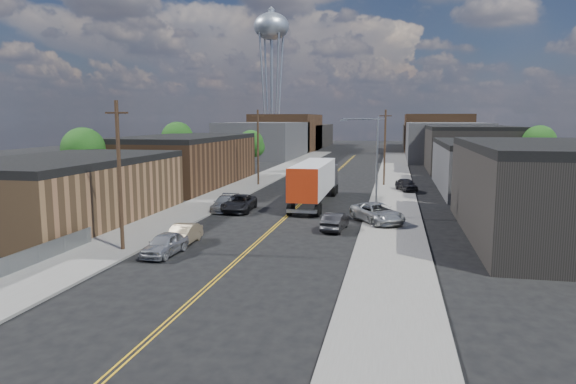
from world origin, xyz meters
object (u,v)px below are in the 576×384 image
at_px(car_right_lot_c, 406,185).
at_px(semi_truck, 316,179).
at_px(car_left_c, 239,203).
at_px(car_left_b, 183,235).
at_px(car_right_oncoming, 335,221).
at_px(car_left_a, 165,244).
at_px(car_left_d, 225,203).
at_px(water_tower, 271,32).
at_px(car_right_lot_a, 377,213).

bearing_deg(car_right_lot_c, semi_truck, -149.51).
bearing_deg(car_left_c, car_left_b, -93.55).
bearing_deg(car_right_oncoming, car_left_b, 40.13).
distance_m(car_left_a, car_left_d, 16.39).
relative_size(car_left_a, car_left_b, 1.01).
distance_m(car_left_b, car_right_oncoming, 12.14).
bearing_deg(car_left_d, car_left_c, -4.45).
bearing_deg(water_tower, car_left_a, -80.38).
bearing_deg(car_right_lot_c, car_left_a, -133.34).
height_order(car_left_b, car_right_lot_c, car_right_lot_c).
bearing_deg(semi_truck, car_left_b, -108.56).
xyz_separation_m(semi_truck, car_left_c, (-6.50, -6.25, -1.74)).
xyz_separation_m(car_left_c, car_right_lot_c, (16.00, 16.83, 0.12)).
bearing_deg(car_left_c, car_right_lot_c, 42.89).
bearing_deg(car_right_lot_c, car_right_lot_a, -115.45).
bearing_deg(car_left_b, car_right_oncoming, 33.71).
relative_size(car_left_d, car_right_oncoming, 1.15).
xyz_separation_m(water_tower, car_left_b, (17.00, -97.42, -29.95)).
xyz_separation_m(car_left_a, car_left_b, (0.00, 2.91, -0.03)).
xyz_separation_m(car_left_b, car_left_c, (0.00, 13.42, 0.08)).
height_order(water_tower, car_left_c, water_tower).
relative_size(water_tower, car_right_lot_a, 6.33).
distance_m(car_left_d, car_right_lot_a, 15.00).
height_order(car_left_b, car_right_lot_a, car_right_lot_a).
bearing_deg(car_left_b, car_right_lot_a, 36.26).
relative_size(car_left_c, car_right_lot_c, 1.28).
relative_size(car_left_b, car_right_lot_c, 0.97).
relative_size(semi_truck, car_left_b, 3.97).
distance_m(semi_truck, car_right_lot_a, 11.88).
bearing_deg(car_left_a, semi_truck, 76.94).
height_order(car_left_b, car_right_oncoming, car_right_oncoming).
relative_size(semi_truck, car_left_d, 3.40).
xyz_separation_m(car_left_d, car_right_oncoming, (11.40, -6.53, -0.01)).
distance_m(water_tower, car_left_a, 106.07).
height_order(semi_truck, car_left_b, semi_truck).
relative_size(water_tower, car_left_a, 8.63).
xyz_separation_m(semi_truck, car_left_a, (-6.50, -22.58, -1.80)).
distance_m(car_left_a, car_right_lot_a, 18.46).
xyz_separation_m(semi_truck, car_right_lot_a, (6.70, -9.68, -1.57)).
bearing_deg(car_left_b, car_left_a, -90.86).
relative_size(car_left_d, car_right_lot_a, 0.85).
xyz_separation_m(car_left_a, car_left_d, (-1.40, 16.33, -0.01)).
distance_m(water_tower, car_right_oncoming, 99.10).
xyz_separation_m(water_tower, car_left_c, (17.00, -84.00, -29.86)).
height_order(semi_truck, car_right_lot_c, semi_truck).
relative_size(water_tower, car_right_lot_c, 8.37).
bearing_deg(car_left_c, water_tower, 97.89).
distance_m(semi_truck, car_left_b, 20.80).
xyz_separation_m(car_left_b, car_right_oncoming, (10.00, 6.89, 0.01)).
height_order(car_left_c, car_right_oncoming, car_left_c).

